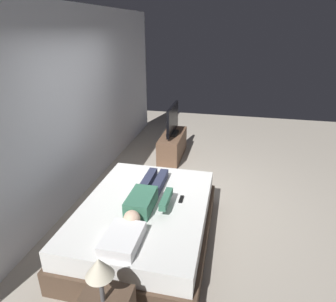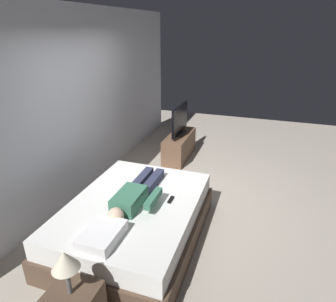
{
  "view_description": "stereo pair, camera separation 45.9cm",
  "coord_description": "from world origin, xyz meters",
  "px_view_note": "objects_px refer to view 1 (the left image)",
  "views": [
    {
      "loc": [
        -3.76,
        -0.6,
        2.5
      ],
      "look_at": [
        0.36,
        0.32,
        0.69
      ],
      "focal_mm": 31.34,
      "sensor_mm": 36.0,
      "label": 1
    },
    {
      "loc": [
        -3.64,
        -1.04,
        2.5
      ],
      "look_at": [
        0.36,
        0.32,
        0.69
      ],
      "focal_mm": 31.34,
      "sensor_mm": 36.0,
      "label": 2
    }
  ],
  "objects_px": {
    "tv_stand": "(172,146)",
    "bed": "(145,223)",
    "pillow": "(123,239)",
    "remote": "(181,199)",
    "person": "(146,197)",
    "tv": "(173,121)",
    "lamp": "(99,268)"
  },
  "relations": [
    {
      "from": "tv",
      "to": "lamp",
      "type": "relative_size",
      "value": 2.1
    },
    {
      "from": "tv_stand",
      "to": "lamp",
      "type": "distance_m",
      "value": 3.96
    },
    {
      "from": "pillow",
      "to": "bed",
      "type": "bearing_deg",
      "value": -0.0
    },
    {
      "from": "bed",
      "to": "pillow",
      "type": "xyz_separation_m",
      "value": [
        -0.72,
        0.0,
        0.34
      ]
    },
    {
      "from": "remote",
      "to": "tv_stand",
      "type": "distance_m",
      "value": 2.48
    },
    {
      "from": "tv_stand",
      "to": "tv",
      "type": "relative_size",
      "value": 1.25
    },
    {
      "from": "bed",
      "to": "pillow",
      "type": "relative_size",
      "value": 4.35
    },
    {
      "from": "pillow",
      "to": "tv",
      "type": "height_order",
      "value": "tv"
    },
    {
      "from": "person",
      "to": "lamp",
      "type": "relative_size",
      "value": 3.0
    },
    {
      "from": "pillow",
      "to": "tv_stand",
      "type": "bearing_deg",
      "value": 3.41
    },
    {
      "from": "person",
      "to": "tv_stand",
      "type": "bearing_deg",
      "value": 4.62
    },
    {
      "from": "bed",
      "to": "lamp",
      "type": "relative_size",
      "value": 4.97
    },
    {
      "from": "person",
      "to": "tv",
      "type": "relative_size",
      "value": 1.43
    },
    {
      "from": "person",
      "to": "tv_stand",
      "type": "distance_m",
      "value": 2.57
    },
    {
      "from": "bed",
      "to": "tv",
      "type": "bearing_deg",
      "value": 4.37
    },
    {
      "from": "bed",
      "to": "tv_stand",
      "type": "relative_size",
      "value": 1.9
    },
    {
      "from": "tv_stand",
      "to": "bed",
      "type": "bearing_deg",
      "value": -175.63
    },
    {
      "from": "pillow",
      "to": "remote",
      "type": "relative_size",
      "value": 3.2
    },
    {
      "from": "bed",
      "to": "person",
      "type": "height_order",
      "value": "person"
    },
    {
      "from": "person",
      "to": "lamp",
      "type": "bearing_deg",
      "value": -177.53
    },
    {
      "from": "tv",
      "to": "remote",
      "type": "bearing_deg",
      "value": -165.66
    },
    {
      "from": "person",
      "to": "tv",
      "type": "bearing_deg",
      "value": 4.62
    },
    {
      "from": "tv_stand",
      "to": "pillow",
      "type": "bearing_deg",
      "value": -176.59
    },
    {
      "from": "tv_stand",
      "to": "lamp",
      "type": "relative_size",
      "value": 2.62
    },
    {
      "from": "tv_stand",
      "to": "lamp",
      "type": "height_order",
      "value": "lamp"
    },
    {
      "from": "pillow",
      "to": "person",
      "type": "xyz_separation_m",
      "value": [
        0.75,
        -0.01,
        0.02
      ]
    },
    {
      "from": "pillow",
      "to": "lamp",
      "type": "distance_m",
      "value": 0.67
    },
    {
      "from": "tv",
      "to": "bed",
      "type": "bearing_deg",
      "value": -175.63
    },
    {
      "from": "remote",
      "to": "tv",
      "type": "relative_size",
      "value": 0.17
    },
    {
      "from": "pillow",
      "to": "tv",
      "type": "bearing_deg",
      "value": 3.41
    },
    {
      "from": "tv_stand",
      "to": "tv",
      "type": "distance_m",
      "value": 0.53
    },
    {
      "from": "person",
      "to": "remote",
      "type": "bearing_deg",
      "value": -69.53
    }
  ]
}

